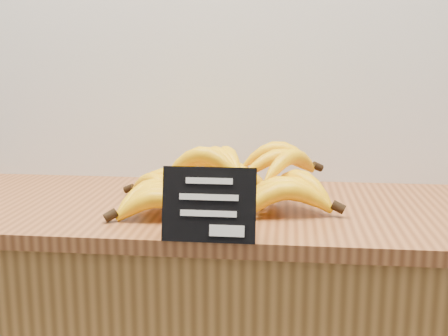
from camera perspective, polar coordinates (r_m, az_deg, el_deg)
counter_top at (r=1.25m, az=0.26°, el=-4.27°), size 1.39×0.54×0.03m
chalkboard_sign at (r=0.98m, az=-1.55°, el=-3.76°), size 0.17×0.04×0.13m
banana_pile at (r=1.23m, az=0.02°, el=-1.49°), size 0.49×0.40×0.12m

